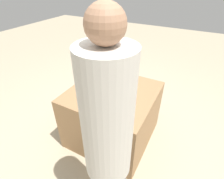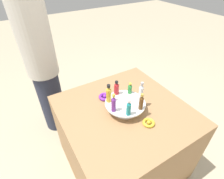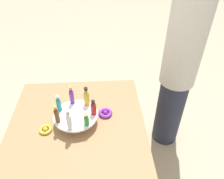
# 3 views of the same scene
# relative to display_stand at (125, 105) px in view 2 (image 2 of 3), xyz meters

# --- Properties ---
(ground_plane) EXTENTS (12.00, 12.00, 0.00)m
(ground_plane) POSITION_rel_display_stand_xyz_m (0.00, 0.00, -0.75)
(ground_plane) COLOR tan
(party_table) EXTENTS (0.94, 0.94, 0.70)m
(party_table) POSITION_rel_display_stand_xyz_m (0.00, 0.00, -0.40)
(party_table) COLOR #9E754C
(party_table) RESTS_ON ground_plane
(display_stand) EXTENTS (0.30, 0.30, 0.08)m
(display_stand) POSITION_rel_display_stand_xyz_m (0.00, 0.00, 0.00)
(display_stand) COLOR white
(display_stand) RESTS_ON party_table
(bottle_green) EXTENTS (0.03, 0.03, 0.09)m
(bottle_green) POSITION_rel_display_stand_xyz_m (-0.10, -0.08, 0.07)
(bottle_green) COLOR #288438
(bottle_green) RESTS_ON display_stand
(bottle_red) EXTENTS (0.04, 0.04, 0.12)m
(bottle_red) POSITION_rel_display_stand_xyz_m (0.00, -0.12, 0.08)
(bottle_red) COLOR #B21E23
(bottle_red) RESTS_ON display_stand
(bottle_gold) EXTENTS (0.04, 0.04, 0.15)m
(bottle_gold) POSITION_rel_display_stand_xyz_m (0.10, -0.08, 0.10)
(bottle_gold) COLOR gold
(bottle_gold) RESTS_ON display_stand
(bottle_purple) EXTENTS (0.03, 0.03, 0.15)m
(bottle_purple) POSITION_rel_display_stand_xyz_m (0.12, 0.03, 0.10)
(bottle_purple) COLOR #702D93
(bottle_purple) RESTS_ON display_stand
(bottle_teal) EXTENTS (0.03, 0.03, 0.13)m
(bottle_teal) POSITION_rel_display_stand_xyz_m (0.05, 0.11, 0.09)
(bottle_teal) COLOR teal
(bottle_teal) RESTS_ON display_stand
(bottle_brown) EXTENTS (0.03, 0.03, 0.13)m
(bottle_brown) POSITION_rel_display_stand_xyz_m (-0.05, 0.11, 0.09)
(bottle_brown) COLOR brown
(bottle_brown) RESTS_ON display_stand
(bottle_clear) EXTENTS (0.03, 0.03, 0.15)m
(bottle_clear) POSITION_rel_display_stand_xyz_m (-0.12, 0.03, 0.10)
(bottle_clear) COLOR silver
(bottle_clear) RESTS_ON display_stand
(ribbon_bow_purple) EXTENTS (0.10, 0.10, 0.04)m
(ribbon_bow_purple) POSITION_rel_display_stand_xyz_m (0.06, -0.20, -0.03)
(ribbon_bow_purple) COLOR purple
(ribbon_bow_purple) RESTS_ON party_table
(ribbon_bow_gold) EXTENTS (0.09, 0.09, 0.03)m
(ribbon_bow_gold) POSITION_rel_display_stand_xyz_m (-0.06, 0.20, -0.04)
(ribbon_bow_gold) COLOR gold
(ribbon_bow_gold) RESTS_ON party_table
(person_figure) EXTENTS (0.29, 0.29, 1.73)m
(person_figure) POSITION_rel_display_stand_xyz_m (0.40, -0.83, 0.12)
(person_figure) COLOR #282D42
(person_figure) RESTS_ON ground_plane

